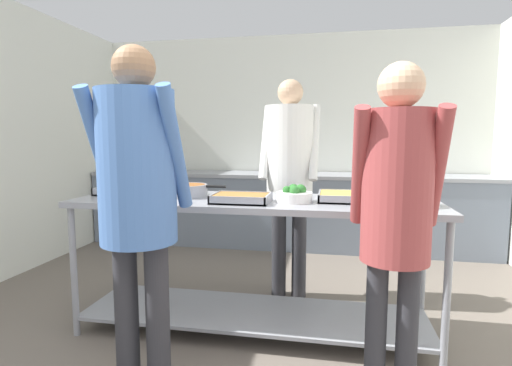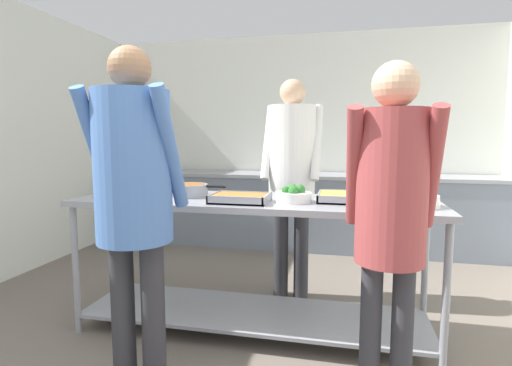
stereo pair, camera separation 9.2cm
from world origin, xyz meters
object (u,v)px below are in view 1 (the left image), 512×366
Objects in this scene: plate_stack at (416,200)px; guest_serving_right at (396,201)px; sauce_pan at (188,190)px; guest_serving_left at (138,186)px; water_bottle at (287,164)px; serving_tray_roast at (241,198)px; serving_tray_greens at (129,191)px; serving_tray_vegetables at (351,197)px; cook_behind_counter at (290,165)px; broccoli_bowl at (294,195)px.

guest_serving_right reaches higher than plate_stack.
sauce_pan is 1.50m from guest_serving_right.
guest_serving_left is 6.89× the size of water_bottle.
serving_tray_roast is at bearing 146.99° from guest_serving_right.
guest_serving_right reaches higher than serving_tray_greens.
sauce_pan is at bearing 176.19° from plate_stack.
serving_tray_greens is 1.02m from guest_serving_left.
water_bottle is (0.41, 3.00, -0.08)m from guest_serving_left.
water_bottle is (-0.83, 2.90, -0.03)m from guest_serving_right.
serving_tray_vegetables is 0.24× the size of cook_behind_counter.
serving_tray_roast is 0.86× the size of serving_tray_vegetables.
guest_serving_right reaches higher than broccoli_bowl.
water_bottle reaches higher than sauce_pan.
cook_behind_counter reaches higher than serving_tray_vegetables.
guest_serving_right is 6.49× the size of water_bottle.
guest_serving_left is 1.25m from guest_serving_right.
serving_tray_roast is 1.04m from guest_serving_right.
guest_serving_right is 0.93× the size of cook_behind_counter.
serving_tray_vegetables is (0.70, 0.19, 0.00)m from serving_tray_roast.
serving_tray_greens is 1.98m from plate_stack.
guest_serving_left reaches higher than plate_stack.
serving_tray_roast is 1.56× the size of broccoli_bowl.
water_bottle is at bearing 89.07° from serving_tray_roast.
water_bottle is at bearing 106.04° from guest_serving_right.
guest_serving_right is at bearing -33.01° from serving_tray_roast.
serving_tray_roast is 1.37× the size of plate_stack.
sauce_pan is 1.13m from serving_tray_vegetables.
serving_tray_greens is 1.22× the size of serving_tray_roast.
sauce_pan is 0.96× the size of serving_tray_vegetables.
guest_serving_left is (0.52, -0.86, 0.15)m from serving_tray_greens.
water_bottle is at bearing 77.90° from sauce_pan.
sauce_pan is 0.23× the size of cook_behind_counter.
plate_stack is 0.15× the size of cook_behind_counter.
serving_tray_roast is 0.35m from broccoli_bowl.
broccoli_bowl is (0.34, 0.08, 0.02)m from serving_tray_roast.
plate_stack is 0.16× the size of guest_serving_right.
guest_serving_left is at bearing -97.83° from water_bottle.
water_bottle reaches higher than plate_stack.
serving_tray_roast is 1.09m from plate_stack.
broccoli_bowl reaches higher than sauce_pan.
broccoli_bowl is 0.13× the size of cook_behind_counter.
serving_tray_greens is at bearing 177.35° from sauce_pan.
guest_serving_right is at bearing -108.65° from plate_stack.
serving_tray_roast is at bearing -105.95° from cook_behind_counter.
cook_behind_counter is (0.65, 0.62, 0.15)m from sauce_pan.
guest_serving_right is at bearing -29.84° from sauce_pan.
serving_tray_vegetables is at bearing 102.47° from guest_serving_right.
water_bottle is at bearing 107.27° from serving_tray_vegetables.
sauce_pan reaches higher than serving_tray_roast.
serving_tray_greens is 1.05× the size of serving_tray_vegetables.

